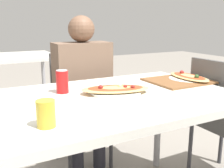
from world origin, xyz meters
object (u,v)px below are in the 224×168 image
at_px(drink_glass, 46,114).
at_px(pizza_second, 189,78).
at_px(soda_can, 62,82).
at_px(dining_table, 107,109).
at_px(person_seated, 83,82).
at_px(chair_side_right, 222,116).
at_px(pizza_main, 116,90).
at_px(chair_far_seated, 79,102).

distance_m(drink_glass, pizza_second, 1.09).
bearing_deg(drink_glass, soda_can, 65.52).
distance_m(dining_table, person_seated, 0.66).
bearing_deg(chair_side_right, drink_glass, -78.86).
bearing_deg(chair_side_right, soda_can, -99.99).
relative_size(pizza_main, drink_glass, 4.04).
relative_size(pizza_main, soda_can, 3.26).
distance_m(chair_far_seated, chair_side_right, 1.08).
bearing_deg(person_seated, dining_table, 78.99).
distance_m(dining_table, soda_can, 0.29).
relative_size(chair_far_seated, chair_side_right, 1.00).
height_order(chair_side_right, drink_glass, chair_side_right).
relative_size(chair_side_right, pizza_main, 2.21).
height_order(dining_table, soda_can, soda_can).
xyz_separation_m(pizza_main, pizza_second, (0.58, 0.06, -0.00)).
height_order(drink_glass, pizza_second, drink_glass).
xyz_separation_m(person_seated, pizza_second, (0.53, -0.56, 0.08)).
relative_size(chair_side_right, pizza_second, 2.53).
distance_m(chair_side_right, pizza_second, 0.37).
xyz_separation_m(chair_side_right, pizza_second, (-0.23, 0.10, 0.27)).
distance_m(chair_far_seated, pizza_main, 0.78).
bearing_deg(soda_can, dining_table, -44.48).
bearing_deg(dining_table, pizza_second, 8.08).
relative_size(dining_table, drink_glass, 13.75).
bearing_deg(pizza_main, dining_table, -154.05).
bearing_deg(soda_can, chair_far_seated, 62.28).
distance_m(dining_table, pizza_main, 0.12).
height_order(dining_table, chair_side_right, chair_side_right).
bearing_deg(chair_far_seated, pizza_main, 85.53).
height_order(chair_side_right, pizza_main, chair_side_right).
height_order(chair_far_seated, soda_can, chair_far_seated).
xyz_separation_m(dining_table, pizza_second, (0.65, 0.09, 0.09)).
height_order(person_seated, pizza_main, person_seated).
bearing_deg(person_seated, soda_can, 56.90).
xyz_separation_m(dining_table, chair_far_seated, (0.13, 0.76, -0.18)).
height_order(dining_table, chair_far_seated, chair_far_seated).
bearing_deg(chair_far_seated, dining_table, 80.60).
bearing_deg(pizza_second, chair_side_right, -24.08).
bearing_deg(soda_can, chair_side_right, -9.99).
xyz_separation_m(person_seated, drink_glass, (-0.51, -0.91, 0.12)).
xyz_separation_m(chair_far_seated, chair_side_right, (0.76, -0.77, 0.00)).
bearing_deg(person_seated, drink_glass, 60.87).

